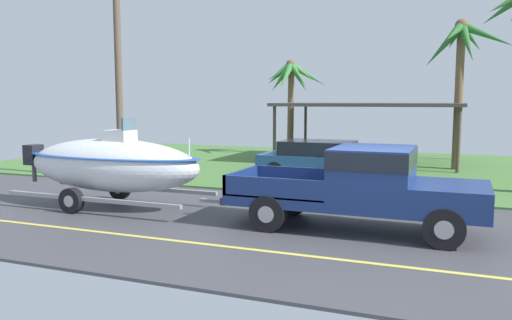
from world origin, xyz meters
The scene contains 8 objects.
ground centered at (0.00, 8.38, -0.01)m, with size 36.00×22.00×0.11m.
pickup_truck_towing centered at (-0.07, 0.48, 1.02)m, with size 5.70×2.04×1.83m.
boat_on_trailer centered at (-6.86, 0.48, 1.14)m, with size 6.38×2.21×2.39m.
parked_sedan_near centered at (-2.93, 7.37, 0.67)m, with size 4.58×1.94×1.38m.
carport_awning centered at (-2.17, 12.91, 2.59)m, with size 7.99×5.26×2.70m.
palm_tree_near_left centered at (1.54, 11.74, 4.59)m, with size 3.46×2.84×6.04m.
palm_tree_near_right centered at (-6.53, 14.72, 3.80)m, with size 3.25×3.46×4.90m.
utility_pole centered at (-9.46, 4.41, 4.49)m, with size 0.24×1.80×8.66m.
Camera 1 is at (1.74, -10.71, 2.83)m, focal length 36.44 mm.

